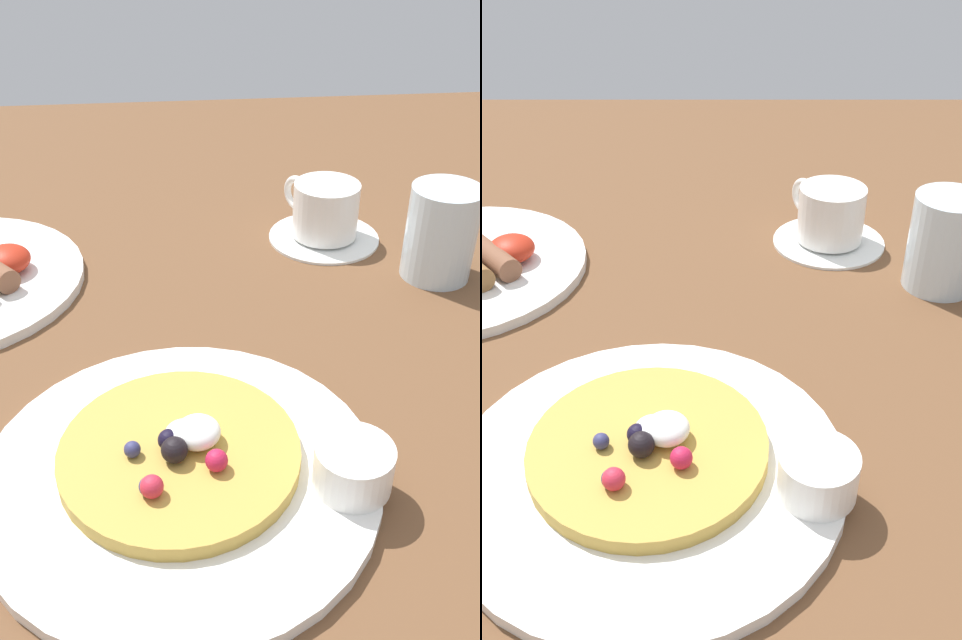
% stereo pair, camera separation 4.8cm
% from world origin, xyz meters
% --- Properties ---
extents(ground_plane, '(2.10, 1.51, 0.03)m').
position_xyz_m(ground_plane, '(0.00, 0.00, -0.01)').
color(ground_plane, brown).
extents(pancake_plate, '(0.28, 0.28, 0.01)m').
position_xyz_m(pancake_plate, '(-0.05, -0.11, 0.01)').
color(pancake_plate, white).
rests_on(pancake_plate, ground_plane).
extents(pancake_with_berries, '(0.17, 0.17, 0.03)m').
position_xyz_m(pancake_with_berries, '(-0.05, -0.11, 0.02)').
color(pancake_with_berries, gold).
rests_on(pancake_with_berries, pancake_plate).
extents(syrup_ramekin, '(0.05, 0.05, 0.03)m').
position_xyz_m(syrup_ramekin, '(0.06, -0.14, 0.03)').
color(syrup_ramekin, white).
rests_on(syrup_ramekin, pancake_plate).
extents(coffee_saucer, '(0.12, 0.12, 0.01)m').
position_xyz_m(coffee_saucer, '(0.12, 0.23, 0.00)').
color(coffee_saucer, white).
rests_on(coffee_saucer, ground_plane).
extents(coffee_cup, '(0.08, 0.09, 0.06)m').
position_xyz_m(coffee_cup, '(0.12, 0.23, 0.04)').
color(coffee_cup, white).
rests_on(coffee_cup, coffee_saucer).
extents(water_glass, '(0.07, 0.07, 0.10)m').
position_xyz_m(water_glass, '(0.22, 0.14, 0.05)').
color(water_glass, silver).
rests_on(water_glass, ground_plane).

